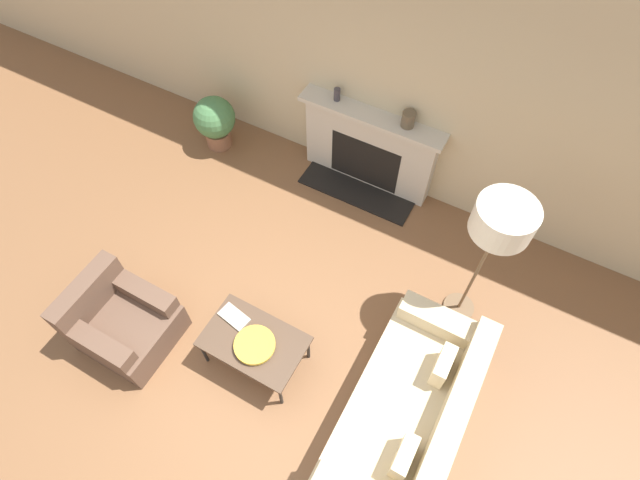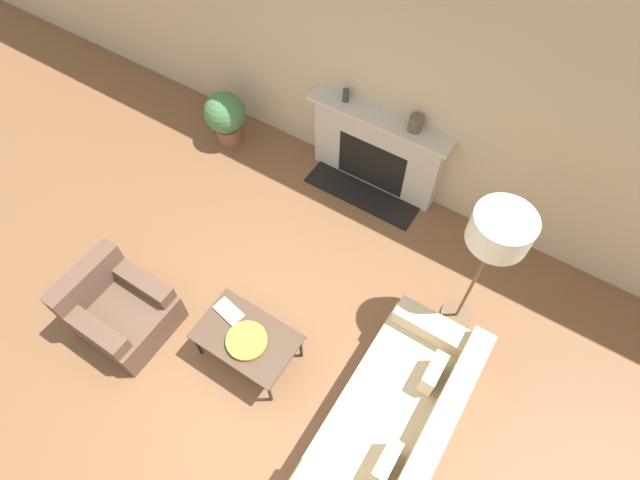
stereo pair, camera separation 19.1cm
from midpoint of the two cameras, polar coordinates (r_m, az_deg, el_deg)
ground_plane at (r=5.09m, az=-8.75°, el=-15.39°), size 18.00×18.00×0.00m
wall_back at (r=5.40m, az=10.12°, el=17.29°), size 18.00×0.06×2.90m
fireplace at (r=5.96m, az=7.29°, el=9.95°), size 1.70×0.59×1.06m
couch at (r=4.69m, az=10.03°, el=-19.45°), size 0.92×1.88×0.76m
armchair_near at (r=5.34m, az=-20.99°, el=-7.46°), size 0.87×0.79×0.76m
coffee_table at (r=4.76m, az=-7.26°, el=-11.05°), size 0.94×0.60×0.46m
bowl at (r=4.68m, az=-7.20°, el=-11.37°), size 0.38×0.38×0.05m
book at (r=4.84m, az=-9.27°, el=-8.10°), size 0.32×0.21×0.02m
floor_lamp at (r=4.25m, az=20.96°, el=0.54°), size 0.51×0.51×1.73m
mantel_vase_left at (r=5.68m, az=3.97°, el=16.15°), size 0.07×0.07×0.15m
mantel_vase_center_left at (r=5.43m, az=11.87°, el=12.88°), size 0.15×0.15×0.18m
potted_plant at (r=6.60m, az=-9.92°, el=13.81°), size 0.52×0.52×0.72m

